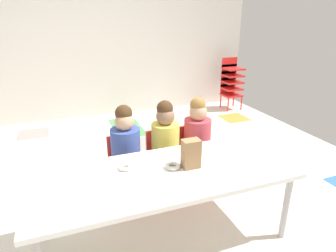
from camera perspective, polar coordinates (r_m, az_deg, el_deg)
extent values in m
cube|color=silver|center=(3.16, -9.27, -11.07)|extent=(5.76, 4.72, 0.02)
cube|color=orange|center=(5.11, 12.68, 1.55)|extent=(0.43, 0.43, 0.00)
cube|color=gray|center=(4.76, -24.63, -1.35)|extent=(0.43, 0.43, 0.00)
cube|color=#478C51|center=(4.42, -7.29, -1.17)|extent=(0.43, 0.43, 0.00)
cube|color=gray|center=(4.02, -5.73, -3.42)|extent=(0.43, 0.43, 0.00)
cube|color=#478C51|center=(4.83, -8.59, 0.70)|extent=(0.43, 0.43, 0.00)
cube|color=beige|center=(5.04, -16.11, 16.36)|extent=(5.76, 0.10, 2.64)
cube|color=white|center=(2.15, -0.75, -9.33)|extent=(1.89, 0.77, 0.04)
cylinder|color=#B2B2B7|center=(2.48, 21.85, -14.44)|extent=(0.05, 0.05, 0.54)
cylinder|color=#B2B2B7|center=(2.50, -23.11, -14.39)|extent=(0.05, 0.05, 0.54)
cylinder|color=#B2B2B7|center=(2.91, 13.29, -7.95)|extent=(0.05, 0.05, 0.54)
cube|color=red|center=(2.76, -7.93, -8.55)|extent=(0.32, 0.30, 0.03)
cube|color=red|center=(2.82, -8.79, -4.47)|extent=(0.29, 0.02, 0.30)
cylinder|color=#384C99|center=(2.66, -8.16, -4.41)|extent=(0.28, 0.28, 0.38)
sphere|color=tan|center=(2.56, -8.46, 0.87)|extent=(0.17, 0.17, 0.17)
sphere|color=#472D19|center=(2.55, -8.60, 2.43)|extent=(0.15, 0.15, 0.15)
cylinder|color=red|center=(2.70, -10.07, -13.06)|extent=(0.02, 0.02, 0.28)
cylinder|color=red|center=(2.76, -4.23, -12.05)|extent=(0.02, 0.02, 0.28)
cylinder|color=red|center=(2.92, -11.10, -10.34)|extent=(0.02, 0.02, 0.28)
cylinder|color=red|center=(2.97, -5.72, -9.48)|extent=(0.02, 0.02, 0.28)
cube|color=red|center=(2.85, -0.49, -7.30)|extent=(0.32, 0.30, 0.03)
cube|color=red|center=(2.91, -1.53, -3.39)|extent=(0.29, 0.02, 0.30)
cylinder|color=#D8C64C|center=(2.75, -0.50, -3.26)|extent=(0.29, 0.29, 0.38)
sphere|color=#8C664C|center=(2.66, -0.52, 1.87)|extent=(0.17, 0.17, 0.17)
sphere|color=#472D19|center=(2.65, -0.61, 3.38)|extent=(0.15, 0.15, 0.15)
cylinder|color=red|center=(2.78, -2.28, -11.69)|extent=(0.02, 0.02, 0.28)
cylinder|color=red|center=(2.87, 3.12, -10.61)|extent=(0.02, 0.02, 0.28)
cylinder|color=red|center=(2.99, -3.90, -9.17)|extent=(0.02, 0.02, 0.28)
cylinder|color=red|center=(3.07, 1.14, -8.25)|extent=(0.02, 0.02, 0.28)
cube|color=red|center=(2.97, 5.53, -6.19)|extent=(0.32, 0.30, 0.03)
cube|color=red|center=(3.03, 4.38, -2.46)|extent=(0.29, 0.02, 0.30)
cylinder|color=#BF3F4C|center=(2.88, 5.68, -2.28)|extent=(0.29, 0.29, 0.38)
sphere|color=tan|center=(2.78, 5.87, 2.65)|extent=(0.17, 0.17, 0.17)
sphere|color=olive|center=(2.77, 5.81, 4.09)|extent=(0.15, 0.15, 0.15)
cylinder|color=red|center=(2.88, 4.04, -10.41)|extent=(0.02, 0.02, 0.28)
cylinder|color=red|center=(3.00, 8.97, -9.32)|extent=(0.02, 0.02, 0.28)
cylinder|color=red|center=(3.09, 2.00, -8.09)|extent=(0.02, 0.02, 0.28)
cylinder|color=red|center=(3.20, 6.67, -7.18)|extent=(0.02, 0.02, 0.28)
cube|color=red|center=(5.54, 12.19, 5.90)|extent=(0.32, 0.30, 0.03)
cube|color=red|center=(5.63, 11.49, 7.14)|extent=(0.30, 0.02, 0.18)
cube|color=red|center=(5.51, 12.28, 7.11)|extent=(0.32, 0.30, 0.03)
cube|color=red|center=(5.61, 11.58, 8.33)|extent=(0.30, 0.02, 0.18)
cube|color=red|center=(5.49, 12.38, 8.32)|extent=(0.32, 0.30, 0.03)
cube|color=red|center=(5.58, 11.67, 9.54)|extent=(0.30, 0.02, 0.18)
cube|color=red|center=(5.46, 12.48, 9.55)|extent=(0.32, 0.30, 0.03)
cube|color=red|center=(5.56, 11.76, 10.75)|extent=(0.30, 0.02, 0.18)
cube|color=red|center=(5.44, 12.58, 10.79)|extent=(0.32, 0.30, 0.03)
cube|color=red|center=(5.54, 11.85, 11.97)|extent=(0.30, 0.02, 0.18)
cylinder|color=red|center=(5.40, 11.57, 4.12)|extent=(0.02, 0.02, 0.26)
cylinder|color=red|center=(5.55, 14.03, 4.37)|extent=(0.02, 0.02, 0.26)
cylinder|color=red|center=(5.61, 10.17, 4.85)|extent=(0.02, 0.02, 0.26)
cylinder|color=red|center=(5.76, 12.58, 5.08)|extent=(0.02, 0.02, 0.26)
cube|color=#9E754C|center=(2.17, 4.48, -5.39)|extent=(0.13, 0.09, 0.22)
cylinder|color=white|center=(2.20, -8.20, -8.29)|extent=(0.18, 0.18, 0.01)
torus|color=white|center=(2.19, -8.22, -7.85)|extent=(0.11, 0.11, 0.03)
torus|color=white|center=(2.19, 0.92, -7.73)|extent=(0.12, 0.12, 0.03)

